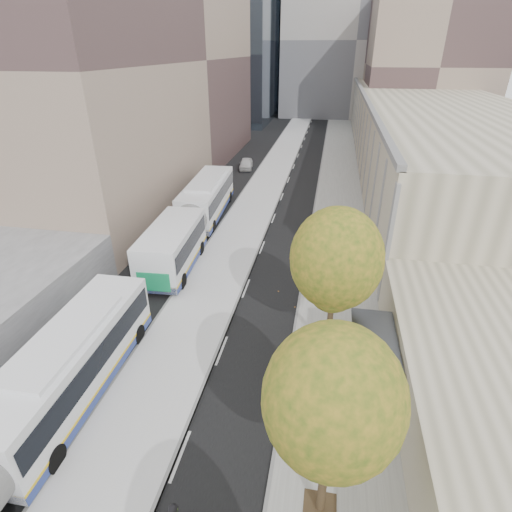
% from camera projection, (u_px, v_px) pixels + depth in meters
% --- Properties ---
extents(bus_platform, '(4.25, 150.00, 0.15)m').
position_uv_depth(bus_platform, '(259.00, 198.00, 40.61)').
color(bus_platform, silver).
rests_on(bus_platform, ground).
extents(sidewalk, '(4.75, 150.00, 0.08)m').
position_uv_depth(sidewalk, '(339.00, 203.00, 39.33)').
color(sidewalk, gray).
rests_on(sidewalk, ground).
extents(building_tan, '(18.00, 92.00, 8.00)m').
position_uv_depth(building_tan, '(417.00, 119.00, 60.90)').
color(building_tan, gray).
rests_on(building_tan, ground).
extents(building_midrise, '(24.00, 46.00, 25.00)m').
position_uv_depth(building_midrise, '(100.00, 60.00, 43.13)').
color(building_midrise, gray).
rests_on(building_midrise, ground).
extents(building_far_block, '(30.00, 18.00, 30.00)m').
position_uv_depth(building_far_block, '(355.00, 41.00, 85.23)').
color(building_far_block, '#9D9790').
rests_on(building_far_block, ground).
extents(bus_shelter, '(1.90, 4.40, 2.53)m').
position_uv_depth(bus_shelter, '(379.00, 348.00, 17.13)').
color(bus_shelter, '#383A3F').
rests_on(bus_shelter, sidewalk).
extents(tree_b, '(4.00, 4.00, 6.97)m').
position_uv_depth(tree_b, '(333.00, 400.00, 10.96)').
color(tree_b, black).
rests_on(tree_b, sidewalk).
extents(tree_c, '(4.20, 4.20, 7.28)m').
position_uv_depth(tree_c, '(336.00, 259.00, 17.83)').
color(tree_c, black).
rests_on(tree_c, sidewalk).
extents(bus_near, '(3.05, 18.35, 3.05)m').
position_uv_depth(bus_near, '(3.00, 447.00, 13.47)').
color(bus_near, silver).
rests_on(bus_near, ground).
extents(bus_far, '(3.92, 19.30, 3.19)m').
position_uv_depth(bus_far, '(195.00, 215.00, 32.01)').
color(bus_far, silver).
rests_on(bus_far, ground).
extents(distant_car, '(2.02, 4.00, 1.31)m').
position_uv_depth(distant_car, '(246.00, 164.00, 50.38)').
color(distant_car, silver).
rests_on(distant_car, ground).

